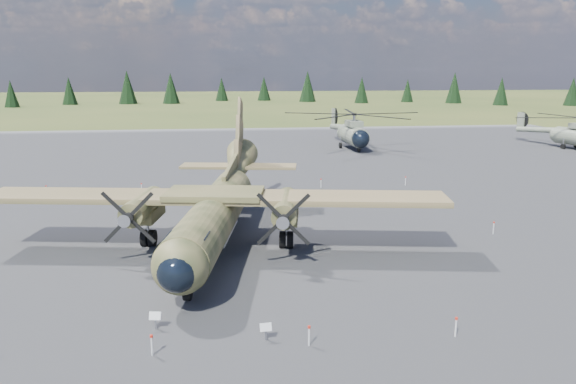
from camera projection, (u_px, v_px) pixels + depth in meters
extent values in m
plane|color=brown|center=(242.00, 244.00, 34.77)|extent=(500.00, 500.00, 0.00)
cube|color=slate|center=(236.00, 206.00, 44.46)|extent=(120.00, 120.00, 0.04)
cylinder|color=#353C20|center=(214.00, 217.00, 32.80)|extent=(5.45, 17.06, 2.62)
sphere|color=#353C20|center=(181.00, 266.00, 24.57)|extent=(2.97, 2.97, 2.57)
sphere|color=black|center=(178.00, 271.00, 24.08)|extent=(2.18, 2.18, 1.89)
cube|color=black|center=(187.00, 240.00, 25.89)|extent=(2.10, 1.79, 0.52)
cone|color=#353C20|center=(238.00, 168.00, 43.38)|extent=(3.63, 6.78, 3.94)
cube|color=#ABAEB1|center=(217.00, 230.00, 33.95)|extent=(2.71, 5.84, 0.47)
cube|color=#31351C|center=(215.00, 197.00, 33.03)|extent=(27.31, 7.75, 0.33)
cube|color=#353C20|center=(214.00, 194.00, 32.99)|extent=(6.11, 4.28, 0.33)
cylinder|color=#353C20|center=(143.00, 206.00, 33.04)|extent=(2.21, 5.04, 1.40)
cube|color=#353C20|center=(147.00, 213.00, 33.90)|extent=(1.93, 3.38, 0.75)
cone|color=gray|center=(126.00, 219.00, 30.07)|extent=(0.84, 0.95, 0.71)
cylinder|color=black|center=(149.00, 238.00, 34.24)|extent=(0.99, 1.16, 1.03)
cylinder|color=#353C20|center=(286.00, 207.00, 32.69)|extent=(2.21, 5.04, 1.40)
cube|color=#353C20|center=(286.00, 214.00, 33.55)|extent=(1.93, 3.38, 0.75)
cone|color=gray|center=(283.00, 221.00, 29.72)|extent=(0.84, 0.95, 0.71)
cylinder|color=black|center=(286.00, 240.00, 33.89)|extent=(0.99, 1.16, 1.03)
cube|color=#353C20|center=(231.00, 169.00, 39.79)|extent=(1.46, 7.02, 1.57)
cube|color=#31351C|center=(239.00, 166.00, 43.83)|extent=(9.21, 3.56, 0.21)
cylinder|color=gray|center=(187.00, 277.00, 25.88)|extent=(0.15, 0.15, 0.84)
cylinder|color=black|center=(188.00, 291.00, 26.02)|extent=(0.47, 0.92, 0.88)
cylinder|color=gray|center=(353.00, 135.00, 75.54)|extent=(2.77, 7.44, 2.56)
sphere|color=black|center=(361.00, 139.00, 72.00)|extent=(2.42, 2.42, 2.35)
sphere|color=gray|center=(346.00, 132.00, 79.09)|extent=(2.42, 2.42, 2.35)
cube|color=gray|center=(354.00, 124.00, 74.79)|extent=(1.83, 3.32, 0.77)
cylinder|color=gray|center=(354.00, 118.00, 74.63)|extent=(0.38, 0.38, 1.02)
cylinder|color=gray|center=(339.00, 127.00, 82.72)|extent=(1.12, 8.76, 1.46)
cube|color=gray|center=(333.00, 116.00, 86.15)|extent=(0.27, 1.44, 2.46)
cylinder|color=black|center=(336.00, 116.00, 86.20)|extent=(0.14, 2.66, 2.66)
cylinder|color=black|center=(359.00, 149.00, 72.89)|extent=(0.31, 0.70, 0.70)
cylinder|color=black|center=(340.00, 145.00, 76.83)|extent=(0.33, 0.83, 0.82)
cylinder|color=gray|center=(341.00, 141.00, 76.71)|extent=(0.15, 0.15, 1.48)
cylinder|color=black|center=(360.00, 145.00, 77.25)|extent=(0.33, 0.83, 0.82)
cylinder|color=gray|center=(360.00, 141.00, 77.14)|extent=(0.15, 0.15, 1.48)
sphere|color=gray|center=(558.00, 135.00, 78.12)|extent=(2.61, 2.61, 2.13)
cylinder|color=gray|center=(538.00, 130.00, 81.19)|extent=(2.81, 7.84, 1.33)
cube|color=gray|center=(521.00, 120.00, 84.07)|extent=(0.53, 1.30, 2.22)
cylinder|color=black|center=(523.00, 120.00, 84.20)|extent=(0.68, 2.34, 2.41)
cylinder|color=black|center=(563.00, 147.00, 75.93)|extent=(0.46, 0.79, 0.74)
cylinder|color=gray|center=(563.00, 143.00, 75.83)|extent=(0.16, 0.16, 1.34)
cube|color=gray|center=(156.00, 322.00, 23.33)|extent=(0.10, 0.10, 0.61)
cube|color=silver|center=(155.00, 316.00, 23.22)|extent=(0.52, 0.29, 0.34)
cube|color=gray|center=(266.00, 333.00, 22.37)|extent=(0.09, 0.09, 0.58)
cube|color=silver|center=(266.00, 327.00, 22.26)|extent=(0.48, 0.23, 0.33)
cylinder|color=silver|center=(152.00, 346.00, 21.10)|extent=(0.07, 0.07, 0.80)
cylinder|color=red|center=(151.00, 336.00, 21.02)|extent=(0.12, 0.12, 0.10)
cylinder|color=silver|center=(309.00, 336.00, 21.85)|extent=(0.07, 0.07, 0.80)
cylinder|color=red|center=(309.00, 327.00, 21.76)|extent=(0.12, 0.12, 0.10)
cylinder|color=silver|center=(456.00, 328.00, 22.60)|extent=(0.07, 0.07, 0.80)
cylinder|color=red|center=(456.00, 318.00, 22.51)|extent=(0.12, 0.12, 0.10)
cylinder|color=silver|center=(46.00, 191.00, 48.19)|extent=(0.07, 0.07, 0.80)
cylinder|color=red|center=(46.00, 186.00, 48.11)|extent=(0.12, 0.12, 0.10)
cylinder|color=silver|center=(142.00, 188.00, 49.19)|extent=(0.07, 0.07, 0.80)
cylinder|color=red|center=(141.00, 184.00, 49.10)|extent=(0.12, 0.12, 0.10)
cylinder|color=silver|center=(233.00, 186.00, 50.18)|extent=(0.07, 0.07, 0.80)
cylinder|color=red|center=(233.00, 181.00, 50.10)|extent=(0.12, 0.12, 0.10)
cylinder|color=silver|center=(321.00, 183.00, 51.18)|extent=(0.07, 0.07, 0.80)
cylinder|color=red|center=(321.00, 179.00, 51.09)|extent=(0.12, 0.12, 0.10)
cylinder|color=silver|center=(405.00, 181.00, 52.18)|extent=(0.07, 0.07, 0.80)
cylinder|color=red|center=(406.00, 177.00, 52.09)|extent=(0.12, 0.12, 0.10)
cylinder|color=silver|center=(493.00, 228.00, 36.74)|extent=(0.07, 0.07, 0.80)
cylinder|color=red|center=(494.00, 222.00, 36.65)|extent=(0.12, 0.12, 0.10)
cone|color=black|center=(573.00, 91.00, 167.16)|extent=(4.69, 4.69, 8.37)
cone|color=black|center=(501.00, 91.00, 169.57)|extent=(4.67, 4.67, 8.35)
cone|color=black|center=(454.00, 88.00, 180.09)|extent=(5.49, 5.49, 9.80)
cone|color=black|center=(407.00, 90.00, 186.56)|extent=(4.21, 4.21, 7.52)
cone|color=black|center=(362.00, 90.00, 180.75)|extent=(4.64, 4.64, 8.29)
cone|color=black|center=(308.00, 86.00, 187.88)|extent=(5.69, 5.69, 10.16)
cone|color=black|center=(264.00, 88.00, 195.41)|extent=(4.61, 4.61, 8.24)
cone|color=black|center=(222.00, 89.00, 193.37)|extent=(4.40, 4.40, 7.86)
cone|color=black|center=(171.00, 88.00, 177.43)|extent=(5.40, 5.40, 9.65)
cone|color=black|center=(127.00, 87.00, 176.06)|extent=(5.79, 5.79, 10.34)
cone|color=black|center=(69.00, 91.00, 172.18)|extent=(4.72, 4.72, 8.42)
cone|color=black|center=(11.00, 94.00, 160.37)|extent=(4.31, 4.31, 7.70)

